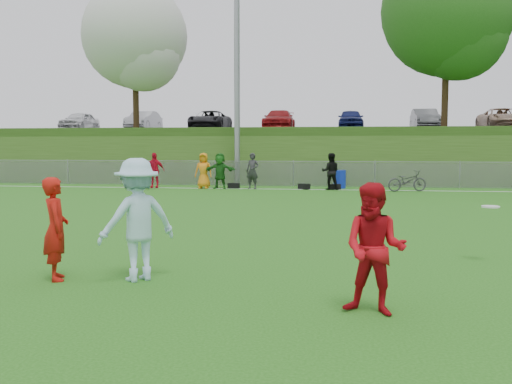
% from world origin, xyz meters
% --- Properties ---
extents(ground, '(120.00, 120.00, 0.00)m').
position_xyz_m(ground, '(0.00, 0.00, 0.00)').
color(ground, '#1F5A13').
rests_on(ground, ground).
extents(sideline_far, '(60.00, 0.10, 0.01)m').
position_xyz_m(sideline_far, '(0.00, 18.00, 0.01)').
color(sideline_far, white).
rests_on(sideline_far, ground).
extents(fence, '(58.00, 0.06, 1.30)m').
position_xyz_m(fence, '(0.00, 20.00, 0.65)').
color(fence, gray).
rests_on(fence, ground).
extents(light_pole, '(1.20, 0.40, 12.15)m').
position_xyz_m(light_pole, '(-3.00, 20.80, 6.71)').
color(light_pole, gray).
rests_on(light_pole, ground).
extents(berm, '(120.00, 18.00, 3.00)m').
position_xyz_m(berm, '(0.00, 31.00, 1.50)').
color(berm, '#284914').
rests_on(berm, ground).
extents(parking_lot, '(120.00, 12.00, 0.10)m').
position_xyz_m(parking_lot, '(0.00, 33.00, 3.05)').
color(parking_lot, black).
rests_on(parking_lot, berm).
extents(tree_white_flowering, '(6.30, 6.30, 8.78)m').
position_xyz_m(tree_white_flowering, '(-9.84, 24.92, 8.32)').
color(tree_white_flowering, black).
rests_on(tree_white_flowering, berm).
extents(tree_green_near, '(7.14, 7.14, 9.95)m').
position_xyz_m(tree_green_near, '(8.16, 24.42, 9.03)').
color(tree_green_near, black).
rests_on(tree_green_near, berm).
extents(car_row, '(32.04, 5.18, 1.44)m').
position_xyz_m(car_row, '(-1.17, 32.00, 3.82)').
color(car_row, silver).
rests_on(car_row, parking_lot).
extents(spectator_row, '(9.37, 0.64, 1.69)m').
position_xyz_m(spectator_row, '(-2.73, 18.00, 0.85)').
color(spectator_row, red).
rests_on(spectator_row, ground).
extents(gear_bags, '(7.00, 0.56, 0.26)m').
position_xyz_m(gear_bags, '(0.94, 18.10, 0.13)').
color(gear_bags, black).
rests_on(gear_bags, ground).
extents(player_red_left, '(0.62, 0.69, 1.58)m').
position_xyz_m(player_red_left, '(-2.00, -0.35, 0.79)').
color(player_red_left, '#B6140C').
rests_on(player_red_left, ground).
extents(player_red_center, '(0.93, 0.81, 1.62)m').
position_xyz_m(player_red_center, '(2.72, -1.47, 0.81)').
color(player_red_center, red).
rests_on(player_red_center, ground).
extents(player_blue, '(1.37, 1.32, 1.87)m').
position_xyz_m(player_blue, '(-0.75, -0.20, 0.94)').
color(player_blue, '#AEDCF2').
rests_on(player_blue, ground).
extents(frisbee, '(0.31, 0.31, 0.03)m').
position_xyz_m(frisbee, '(4.92, 2.00, 0.99)').
color(frisbee, silver).
rests_on(frisbee, ground).
extents(recycling_bin, '(0.71, 0.71, 0.87)m').
position_xyz_m(recycling_bin, '(2.29, 19.00, 0.43)').
color(recycling_bin, '#102AB4').
rests_on(recycling_bin, ground).
extents(camp_chair, '(0.73, 0.73, 1.00)m').
position_xyz_m(camp_chair, '(-6.85, 17.22, 0.30)').
color(camp_chair, '#0F23AC').
rests_on(camp_chair, ground).
extents(bicycle, '(1.91, 1.19, 0.95)m').
position_xyz_m(bicycle, '(5.26, 17.51, 0.47)').
color(bicycle, '#323235').
rests_on(bicycle, ground).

